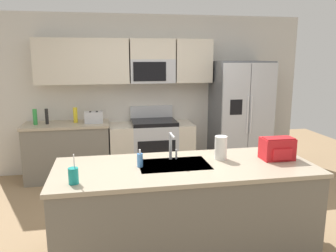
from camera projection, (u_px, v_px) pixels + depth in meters
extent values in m
plane|color=#997A56|center=(179.00, 223.00, 3.99)|extent=(9.00, 9.00, 0.00)
cube|color=beige|center=(152.00, 94.00, 5.79)|extent=(5.20, 0.10, 2.60)
cube|color=beige|center=(58.00, 61.00, 5.20)|extent=(0.70, 0.32, 0.70)
cube|color=beige|center=(105.00, 61.00, 5.33)|extent=(0.74, 0.32, 0.70)
cube|color=beige|center=(193.00, 61.00, 5.59)|extent=(0.60, 0.32, 0.70)
cube|color=#B7BABF|center=(152.00, 71.00, 5.50)|extent=(0.72, 0.32, 0.38)
cube|color=black|center=(150.00, 72.00, 5.33)|extent=(0.52, 0.01, 0.30)
cube|color=beige|center=(152.00, 49.00, 5.43)|extent=(0.72, 0.32, 0.32)
cube|color=slate|center=(68.00, 152.00, 5.37)|extent=(1.28, 0.60, 0.86)
cube|color=tan|center=(66.00, 125.00, 5.28)|extent=(1.31, 0.63, 0.04)
cube|color=#B7BABF|center=(154.00, 149.00, 5.63)|extent=(0.72, 0.60, 0.84)
cube|color=black|center=(157.00, 152.00, 5.33)|extent=(0.60, 0.01, 0.36)
cube|color=black|center=(154.00, 122.00, 5.53)|extent=(0.72, 0.60, 0.06)
cube|color=#B7BABF|center=(151.00, 112.00, 5.77)|extent=(0.72, 0.06, 0.20)
cube|color=beige|center=(121.00, 150.00, 5.53)|extent=(0.36, 0.60, 0.84)
cube|color=beige|center=(183.00, 147.00, 5.72)|extent=(0.28, 0.60, 0.84)
cube|color=#4C4F54|center=(239.00, 116.00, 5.74)|extent=(0.90, 0.70, 1.85)
cube|color=#B7BABF|center=(235.00, 121.00, 5.34)|extent=(0.44, 0.04, 1.81)
cube|color=#B7BABF|center=(262.00, 120.00, 5.43)|extent=(0.44, 0.04, 1.81)
cylinder|color=silver|center=(248.00, 115.00, 5.33)|extent=(0.02, 0.02, 0.60)
cylinder|color=silver|center=(251.00, 115.00, 5.34)|extent=(0.02, 0.02, 0.60)
cube|color=black|center=(236.00, 107.00, 5.28)|extent=(0.20, 0.00, 0.24)
cube|color=slate|center=(185.00, 210.00, 3.36)|extent=(2.46, 0.94, 0.86)
cube|color=tan|center=(185.00, 167.00, 3.27)|extent=(2.50, 0.98, 0.04)
cube|color=#B7BABF|center=(174.00, 166.00, 3.29)|extent=(0.68, 0.44, 0.03)
cube|color=#B7BABF|center=(94.00, 117.00, 5.29)|extent=(0.28, 0.16, 0.18)
cube|color=black|center=(90.00, 112.00, 5.26)|extent=(0.03, 0.11, 0.01)
cube|color=black|center=(97.00, 112.00, 5.28)|extent=(0.03, 0.11, 0.01)
cylinder|color=black|center=(47.00, 116.00, 5.20)|extent=(0.05, 0.05, 0.24)
cylinder|color=yellow|center=(75.00, 115.00, 5.32)|extent=(0.07, 0.07, 0.24)
cylinder|color=green|center=(35.00, 117.00, 5.15)|extent=(0.06, 0.06, 0.24)
cylinder|color=#B7BABF|center=(171.00, 146.00, 3.43)|extent=(0.03, 0.03, 0.28)
cylinder|color=#B7BABF|center=(173.00, 136.00, 3.30)|extent=(0.02, 0.20, 0.02)
cylinder|color=#B7BABF|center=(176.00, 154.00, 3.46)|extent=(0.02, 0.02, 0.10)
cylinder|color=teal|center=(73.00, 176.00, 2.78)|extent=(0.08, 0.08, 0.14)
cylinder|color=white|center=(74.00, 162.00, 2.76)|extent=(0.01, 0.03, 0.14)
cylinder|color=#4C8CD8|center=(140.00, 160.00, 3.21)|extent=(0.06, 0.06, 0.13)
cylinder|color=white|center=(140.00, 152.00, 3.19)|extent=(0.02, 0.02, 0.04)
cylinder|color=white|center=(221.00, 148.00, 3.43)|extent=(0.12, 0.12, 0.24)
cube|color=red|center=(277.00, 149.00, 3.44)|extent=(0.32, 0.20, 0.22)
cube|color=#AD1A1E|center=(279.00, 139.00, 3.40)|extent=(0.30, 0.14, 0.03)
cube|color=red|center=(282.00, 154.00, 3.34)|extent=(0.20, 0.03, 0.11)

